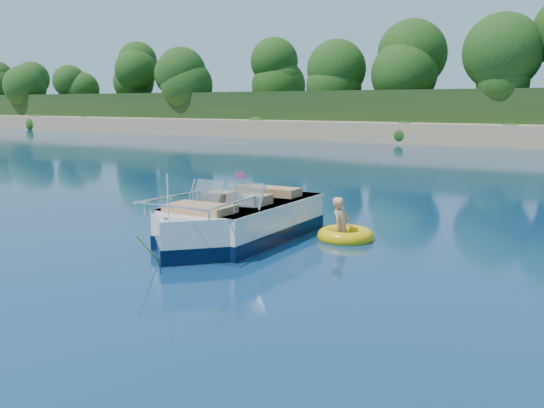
% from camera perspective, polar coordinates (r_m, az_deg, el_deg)
% --- Properties ---
extents(ground, '(160.00, 160.00, 0.00)m').
position_cam_1_polar(ground, '(12.63, -15.43, -4.36)').
color(ground, '#0A2549').
rests_on(ground, ground).
extents(treeline, '(150.00, 7.12, 8.19)m').
position_cam_1_polar(treeline, '(49.91, 23.57, 11.67)').
color(treeline, black).
rests_on(treeline, ground).
extents(motorboat, '(2.32, 5.74, 1.91)m').
position_cam_1_polar(motorboat, '(13.01, -3.55, -1.96)').
color(motorboat, white).
rests_on(motorboat, ground).
extents(tow_tube, '(1.53, 1.53, 0.33)m').
position_cam_1_polar(tow_tube, '(13.35, 6.94, -2.97)').
color(tow_tube, yellow).
rests_on(tow_tube, ground).
extents(boy, '(0.34, 0.75, 1.48)m').
position_cam_1_polar(boy, '(13.49, 6.56, -3.21)').
color(boy, tan).
rests_on(boy, ground).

